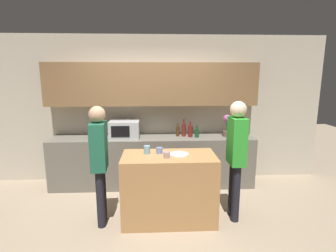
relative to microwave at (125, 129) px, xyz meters
The scene contains 17 objects.
ground_plane 1.80m from the microwave, 70.30° to the right, with size 14.00×14.00×0.00m, color gray.
back_wall 0.75m from the microwave, 29.50° to the left, with size 6.40×0.40×2.70m.
back_counter 0.78m from the microwave, ahead, with size 3.60×0.62×0.89m.
kitchen_island 1.51m from the microwave, 58.90° to the right, with size 1.26×0.65×0.93m.
microwave is the anchor object (origin of this frame).
toaster 0.47m from the microwave, behind, with size 0.26×0.16×0.18m.
potted_plant 1.83m from the microwave, ahead, with size 0.14×0.14×0.40m.
bottle_0 0.95m from the microwave, ahead, with size 0.06×0.06×0.24m.
bottle_1 1.06m from the microwave, ahead, with size 0.08×0.08×0.32m.
bottle_2 1.17m from the microwave, ahead, with size 0.08×0.08×0.28m.
bottle_3 1.29m from the microwave, ahead, with size 0.07×0.07×0.22m.
plate_on_island 1.47m from the microwave, 54.03° to the right, with size 0.26×0.26×0.01m.
cup_0 1.20m from the microwave, 69.07° to the right, with size 0.09×0.09×0.11m.
cup_1 1.48m from the microwave, 62.24° to the right, with size 0.09×0.09×0.08m.
cup_2 1.26m from the microwave, 61.70° to the right, with size 0.09×0.09×0.08m.
person_left 1.28m from the microwave, 98.46° to the right, with size 0.21×0.35×1.61m.
person_center 2.03m from the microwave, 36.52° to the right, with size 0.22×0.34×1.66m.
Camera 1 is at (0.05, -3.17, 2.00)m, focal length 28.00 mm.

